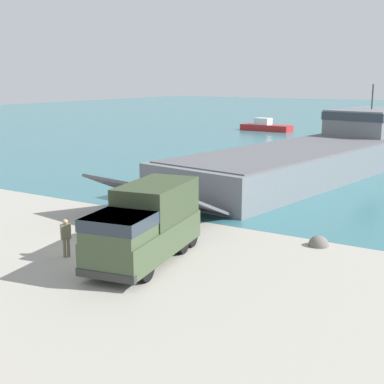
{
  "coord_description": "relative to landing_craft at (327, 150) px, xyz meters",
  "views": [
    {
      "loc": [
        15.88,
        -18.36,
        7.96
      ],
      "look_at": [
        1.65,
        4.45,
        2.21
      ],
      "focal_mm": 50.0,
      "sensor_mm": 36.0,
      "label": 1
    }
  ],
  "objects": [
    {
      "name": "ground_plane",
      "position": [
        -1.43,
        -26.93,
        -1.79
      ],
      "size": [
        240.0,
        240.0,
        0.0
      ],
      "primitive_type": "plane",
      "color": "#9E998E"
    },
    {
      "name": "landing_craft",
      "position": [
        0.0,
        0.0,
        0.0
      ],
      "size": [
        13.39,
        38.56,
        7.37
      ],
      "rotation": [
        0.0,
        0.0,
        -0.15
      ],
      "color": "slate",
      "rests_on": "ground_plane"
    },
    {
      "name": "military_truck",
      "position": [
        0.75,
        -27.19,
        -0.1
      ],
      "size": [
        3.75,
        7.35,
        3.32
      ],
      "rotation": [
        0.0,
        0.0,
        -1.39
      ],
      "color": "#3D4C33",
      "rests_on": "ground_plane"
    },
    {
      "name": "soldier_on_ramp",
      "position": [
        -2.63,
        -28.68,
        -0.77
      ],
      "size": [
        0.44,
        0.5,
        1.77
      ],
      "rotation": [
        0.0,
        0.0,
        5.7
      ],
      "color": "#6B664C",
      "rests_on": "ground_plane"
    },
    {
      "name": "moored_boat_a",
      "position": [
        -19.57,
        30.66,
        -1.16
      ],
      "size": [
        8.08,
        2.96,
        1.92
      ],
      "rotation": [
        0.0,
        0.0,
        4.65
      ],
      "color": "#B22323",
      "rests_on": "ground_plane"
    },
    {
      "name": "mooring_bollard",
      "position": [
        -4.8,
        -20.99,
        -1.41
      ],
      "size": [
        0.28,
        0.28,
        0.71
      ],
      "color": "#333338",
      "rests_on": "ground_plane"
    },
    {
      "name": "shoreline_rock_a",
      "position": [
        -5.72,
        -18.76,
        -1.79
      ],
      "size": [
        1.14,
        1.14,
        1.14
      ],
      "primitive_type": "sphere",
      "color": "gray",
      "rests_on": "ground_plane"
    },
    {
      "name": "shoreline_rock_b",
      "position": [
        6.55,
        -21.05,
        -1.79
      ],
      "size": [
        1.0,
        1.0,
        1.0
      ],
      "primitive_type": "sphere",
      "color": "#66605B",
      "rests_on": "ground_plane"
    }
  ]
}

